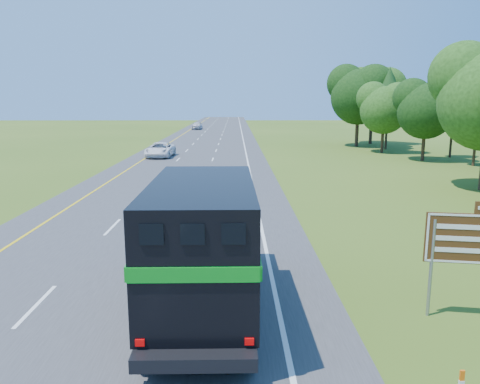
% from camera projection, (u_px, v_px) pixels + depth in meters
% --- Properties ---
extents(road, '(15.00, 260.00, 0.04)m').
position_uv_depth(road, '(198.00, 156.00, 52.47)').
color(road, '#38383A').
rests_on(road, ground).
extents(lane_markings, '(11.15, 260.00, 0.01)m').
position_uv_depth(lane_markings, '(198.00, 156.00, 52.46)').
color(lane_markings, yellow).
rests_on(lane_markings, road).
extents(horse_truck, '(2.92, 8.94, 3.94)m').
position_uv_depth(horse_truck, '(204.00, 240.00, 13.59)').
color(horse_truck, black).
rests_on(horse_truck, road).
extents(white_suv, '(2.90, 5.83, 1.59)m').
position_uv_depth(white_suv, '(160.00, 150.00, 51.58)').
color(white_suv, white).
rests_on(white_suv, road).
extents(far_car, '(2.29, 4.88, 1.61)m').
position_uv_depth(far_car, '(197.00, 126.00, 101.32)').
color(far_car, silver).
rests_on(far_car, road).
extents(exit_sign, '(2.01, 0.40, 3.43)m').
position_uv_depth(exit_sign, '(464.00, 243.00, 13.06)').
color(exit_sign, gray).
rests_on(exit_sign, ground).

